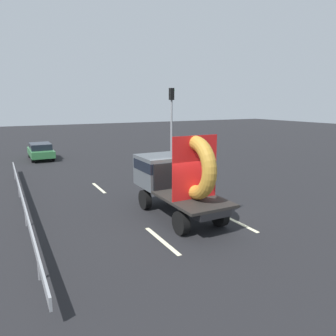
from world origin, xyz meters
name	(u,v)px	position (x,y,z in m)	size (l,w,h in m)	color
ground_plane	(188,220)	(0.00, 0.00, 0.00)	(120.00, 120.00, 0.00)	black
flatbed_truck	(174,176)	(-0.13, 0.96, 1.62)	(2.02, 4.99, 3.44)	black
distant_sedan	(41,151)	(-3.51, 17.51, 0.71)	(1.75, 4.08, 1.33)	black
traffic_light	(172,114)	(5.68, 11.78, 3.73)	(0.42, 0.36, 5.70)	gray
guardrail	(22,198)	(-5.76, 4.44, 0.53)	(0.10, 16.88, 0.71)	gray
lane_dash_left_near	(162,240)	(-1.82, -1.25, 0.00)	(2.46, 0.16, 0.01)	beige
lane_dash_left_far	(99,188)	(-1.82, 6.38, 0.00)	(2.30, 0.16, 0.01)	beige
lane_dash_right_near	(238,222)	(1.55, -1.17, 0.00)	(2.28, 0.16, 0.01)	beige
lane_dash_right_far	(152,180)	(1.55, 6.72, 0.00)	(2.75, 0.16, 0.01)	beige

